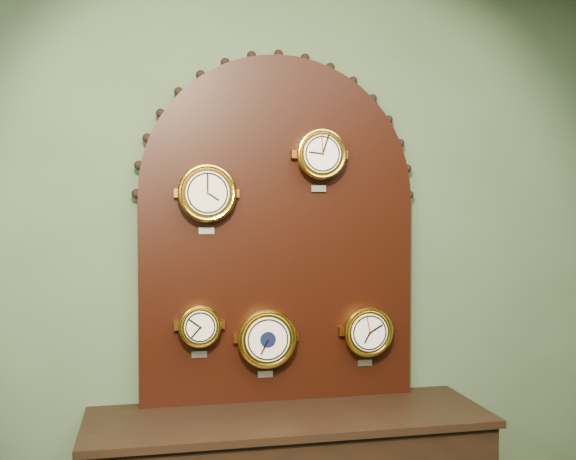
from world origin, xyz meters
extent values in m
plane|color=#41583C|center=(0.00, 2.50, 1.40)|extent=(4.00, 0.00, 4.00)
cube|color=black|center=(0.00, 2.45, 1.28)|extent=(1.20, 0.06, 0.90)
cylinder|color=black|center=(0.00, 2.45, 1.73)|extent=(1.20, 0.06, 1.20)
cylinder|color=gold|center=(-0.32, 2.39, 1.73)|extent=(0.23, 0.08, 0.23)
torus|color=gold|center=(-0.32, 2.36, 1.73)|extent=(0.24, 0.02, 0.24)
cylinder|color=white|center=(-0.32, 2.35, 1.73)|extent=(0.18, 0.01, 0.18)
cube|color=silver|center=(-0.32, 2.42, 1.57)|extent=(0.07, 0.01, 0.03)
cylinder|color=gold|center=(0.17, 2.39, 1.90)|extent=(0.20, 0.08, 0.20)
torus|color=gold|center=(0.17, 2.36, 1.90)|extent=(0.22, 0.02, 0.22)
cylinder|color=white|center=(0.17, 2.35, 1.90)|extent=(0.16, 0.01, 0.16)
cube|color=silver|center=(0.17, 2.42, 1.75)|extent=(0.07, 0.01, 0.03)
cylinder|color=gold|center=(-0.35, 2.39, 1.18)|extent=(0.17, 0.08, 0.17)
torus|color=gold|center=(-0.35, 2.36, 1.18)|extent=(0.18, 0.02, 0.18)
cylinder|color=white|center=(-0.35, 2.35, 1.18)|extent=(0.13, 0.01, 0.13)
cube|color=silver|center=(-0.35, 2.42, 1.05)|extent=(0.07, 0.01, 0.03)
cylinder|color=gold|center=(-0.07, 2.39, 1.11)|extent=(0.24, 0.08, 0.24)
torus|color=gold|center=(-0.07, 2.36, 1.11)|extent=(0.25, 0.02, 0.25)
cylinder|color=white|center=(-0.07, 2.35, 1.11)|extent=(0.19, 0.01, 0.19)
cube|color=silver|center=(-0.07, 2.42, 0.95)|extent=(0.07, 0.01, 0.03)
cylinder|color=#0C1135|center=(-0.07, 2.35, 1.11)|extent=(0.07, 0.00, 0.07)
cylinder|color=gold|center=(0.39, 2.39, 1.13)|extent=(0.20, 0.08, 0.20)
torus|color=gold|center=(0.39, 2.36, 1.13)|extent=(0.22, 0.02, 0.22)
cylinder|color=white|center=(0.39, 2.35, 1.13)|extent=(0.16, 0.01, 0.16)
cube|color=silver|center=(0.39, 2.42, 0.98)|extent=(0.06, 0.01, 0.03)
camera|label=1|loc=(-0.56, -0.43, 1.67)|focal=41.96mm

